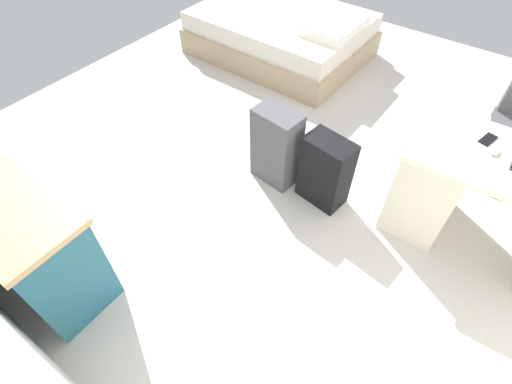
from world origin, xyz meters
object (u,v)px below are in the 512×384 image
Objects in this scene: desk at (506,208)px; computer_mouse at (495,150)px; suitcase_spare_grey at (276,147)px; bed at (282,34)px; cell_phone_by_mouse at (488,139)px; suitcase_black at (325,171)px.

desk is 0.44m from computer_mouse.
desk is at bearing -161.61° from suitcase_spare_grey.
computer_mouse is at bearing 150.33° from bed.
suitcase_spare_grey is at bearing 31.89° from cell_phone_by_mouse.
computer_mouse is (0.24, -0.01, 0.37)m from desk.
computer_mouse is at bearing -2.26° from desk.
bed is 14.15× the size of cell_phone_by_mouse.
suitcase_spare_grey reaches higher than suitcase_black.
cell_phone_by_mouse reaches higher than bed.
suitcase_spare_grey is (1.59, 0.33, -0.07)m from desk.
cell_phone_by_mouse reaches higher than suitcase_black.
computer_mouse reaches higher than cell_phone_by_mouse.
cell_phone_by_mouse reaches higher than suitcase_spare_grey.
bed is 2.31m from suitcase_black.
desk is 10.77× the size of cell_phone_by_mouse.
suitcase_spare_grey is 4.81× the size of cell_phone_by_mouse.
suitcase_spare_grey is 1.46m from computer_mouse.
suitcase_black is at bearing 131.89° from bed.
computer_mouse is (-2.47, 1.40, 0.52)m from bed.
bed is at bearing -50.88° from suitcase_spare_grey.
suitcase_black is at bearing 14.69° from desk.
suitcase_spare_grey is 1.43m from cell_phone_by_mouse.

